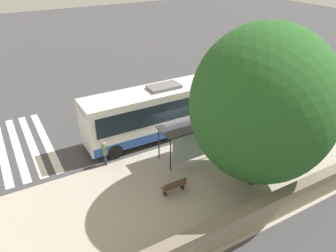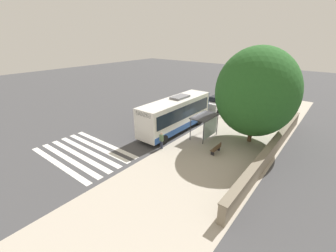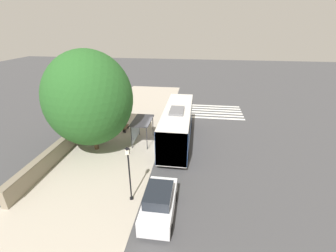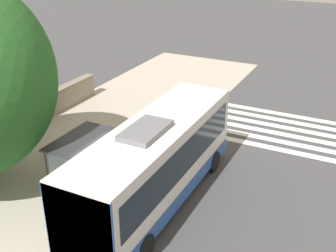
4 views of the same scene
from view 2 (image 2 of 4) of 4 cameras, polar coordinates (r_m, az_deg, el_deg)
The scene contains 11 objects.
ground_plane at distance 24.93m, azimuth 5.60°, elevation -1.58°, with size 120.00×120.00×0.00m, color #424244.
sidewalk_plaza at distance 23.06m, azimuth 15.02°, elevation -4.30°, with size 9.00×44.00×0.02m.
crosswalk_stripes at distance 21.95m, azimuth -20.62°, elevation -6.46°, with size 9.00×5.25×0.01m.
stone_wall at distance 21.73m, azimuth 24.98°, elevation -5.29°, with size 0.60×20.00×1.46m.
bus at distance 24.64m, azimuth 1.99°, elevation 3.13°, with size 2.66×10.08×3.81m.
bus_shelter at distance 23.07m, azimuth 9.64°, elevation 1.59°, with size 1.79×3.20×2.39m.
pedestrian at distance 20.93m, azimuth -1.67°, elevation -3.39°, with size 0.34×0.22×1.65m.
bench at distance 20.80m, azimuth 12.13°, elevation -5.62°, with size 0.40×1.42×0.88m.
street_lamp_near at distance 30.55m, azimuth 15.14°, elevation 7.10°, with size 0.28×0.28×4.11m.
shade_tree at distance 22.59m, azimuth 21.53°, elevation 7.98°, with size 7.56×7.56×9.21m.
parked_car_behind_bus at distance 32.75m, azimuth 12.30°, elevation 5.66°, with size 1.96×4.10×2.00m.
Camera 2 is at (-12.17, 19.33, 9.99)m, focal length 24.00 mm.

